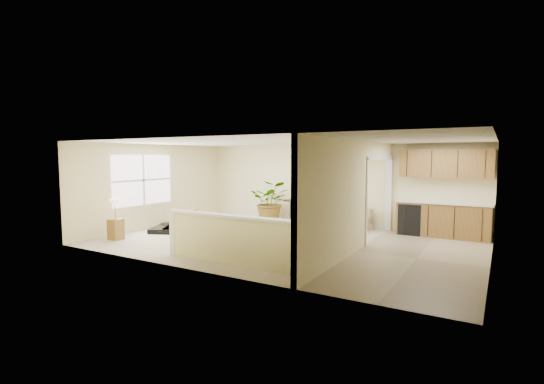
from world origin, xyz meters
The scene contains 20 objects.
floor centered at (0.00, 0.00, 0.00)m, with size 9.00×9.00×0.00m, color tan.
back_wall centered at (0.00, 3.00, 1.25)m, with size 9.00×0.04×2.50m, color beige.
front_wall centered at (0.00, -3.00, 1.25)m, with size 9.00×0.04×2.50m, color beige.
left_wall centered at (-4.50, 0.00, 1.25)m, with size 0.04×6.00×2.50m, color beige.
right_wall centered at (4.50, 0.00, 1.25)m, with size 0.04×6.00×2.50m, color beige.
ceiling centered at (0.00, 0.00, 2.50)m, with size 9.00×6.00×0.04m, color silver.
kitchen_vinyl centered at (3.15, 0.00, 0.00)m, with size 2.70×6.00×0.01m, color tan.
interior_partition centered at (1.80, 0.25, 1.22)m, with size 0.18×5.99×2.50m.
pony_half_wall centered at (0.08, -2.30, 0.52)m, with size 3.42×0.22×1.00m.
left_window centered at (-4.49, -0.50, 1.45)m, with size 0.05×2.15×1.45m, color white.
wall_art_left centered at (-0.95, 2.97, 1.75)m, with size 0.48×0.04×0.58m.
wall_mirror centered at (0.30, 2.97, 1.80)m, with size 0.55×0.04×0.55m.
kitchen_cabinets centered at (3.19, 2.73, 0.87)m, with size 2.36×0.65×2.33m.
piano centered at (-3.42, -0.14, 0.52)m, with size 1.87×1.83×1.24m.
piano_bench centered at (-1.31, -0.52, 0.27)m, with size 0.40×0.80×0.53m, color black.
loveseat centered at (0.62, 2.66, 0.31)m, with size 1.64×1.19×0.81m.
accent_table centered at (-1.24, 2.65, 0.48)m, with size 0.51×0.51×0.75m.
palm_plant centered at (-1.83, 2.40, 0.67)m, with size 1.51×1.40×1.37m.
small_plant centered at (1.04, 2.37, 0.26)m, with size 0.43×0.43×0.60m.
lamp_stand centered at (-3.93, -1.92, 0.45)m, with size 0.32×0.32×1.05m.
Camera 1 is at (4.64, -8.51, 2.14)m, focal length 26.00 mm.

